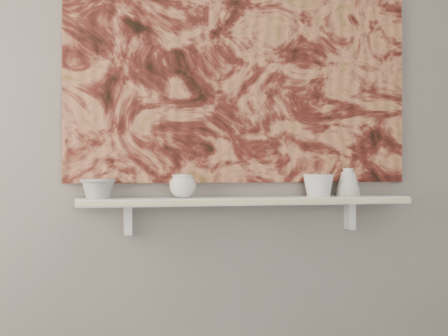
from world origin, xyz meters
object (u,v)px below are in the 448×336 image
object	(u,v)px
shelf	(248,201)
bowl_grey	(98,189)
bowl_white	(318,185)
cup_cream	(183,186)
bell_vessel	(348,182)
painting	(243,54)

from	to	relation	value
shelf	bowl_grey	distance (m)	0.61
bowl_white	cup_cream	bearing A→B (deg)	180.00
bowl_grey	bell_vessel	xyz separation A→B (m)	(1.06, 0.00, 0.02)
shelf	bowl_white	bearing A→B (deg)	0.00
bell_vessel	painting	bearing A→B (deg)	169.90
shelf	cup_cream	distance (m)	0.28
bowl_grey	bowl_white	distance (m)	0.93
bowl_grey	cup_cream	size ratio (longest dim) A/B	1.31
shelf	bowl_grey	size ratio (longest dim) A/B	9.96
shelf	painting	bearing A→B (deg)	90.00
cup_cream	bell_vessel	world-z (taller)	bell_vessel
bowl_grey	bell_vessel	distance (m)	1.06
shelf	bell_vessel	distance (m)	0.46
cup_cream	bell_vessel	distance (m)	0.73
shelf	painting	world-z (taller)	painting
painting	bowl_grey	xyz separation A→B (m)	(-0.61, -0.08, -0.57)
painting	bowl_white	distance (m)	0.65
bowl_grey	painting	bearing A→B (deg)	7.50
painting	bowl_grey	world-z (taller)	painting
shelf	bell_vessel	world-z (taller)	bell_vessel
painting	bowl_white	size ratio (longest dim) A/B	11.21
bell_vessel	bowl_white	xyz separation A→B (m)	(-0.14, 0.00, -0.01)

